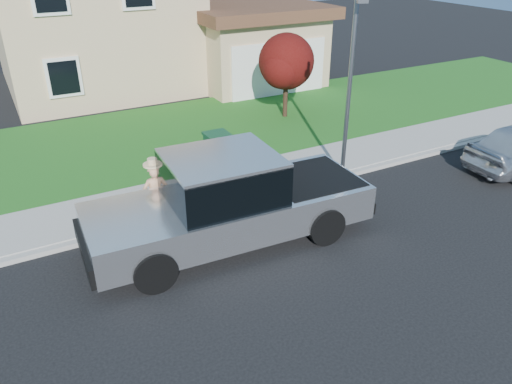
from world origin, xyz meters
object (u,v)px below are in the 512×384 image
pickup_truck (229,202)px  trash_bin (219,152)px  ornamental_tree (287,64)px  woman (156,195)px  street_lamp (350,82)px

pickup_truck → trash_bin: (1.31, 3.45, -0.29)m
pickup_truck → ornamental_tree: 9.07m
pickup_truck → trash_bin: size_ratio=5.90×
ornamental_tree → trash_bin: 5.81m
woman → trash_bin: bearing=-144.4°
ornamental_tree → street_lamp: street_lamp is taller
woman → trash_bin: woman is taller
street_lamp → ornamental_tree: bearing=99.7°
pickup_truck → street_lamp: (4.28, 1.29, 1.94)m
woman → ornamental_tree: bearing=-144.4°
trash_bin → street_lamp: 4.29m
pickup_truck → street_lamp: size_ratio=1.31×
trash_bin → street_lamp: street_lamp is taller
pickup_truck → ornamental_tree: bearing=52.8°
pickup_truck → street_lamp: 4.87m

